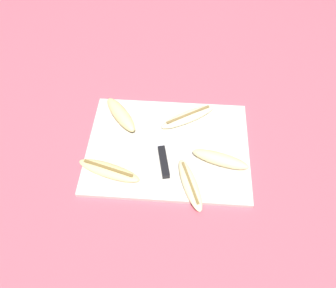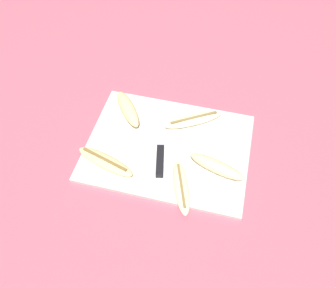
# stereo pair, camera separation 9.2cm
# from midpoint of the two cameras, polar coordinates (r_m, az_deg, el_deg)

# --- Properties ---
(ground_plane) EXTENTS (4.00, 4.00, 0.00)m
(ground_plane) POSITION_cam_midpoint_polar(r_m,az_deg,el_deg) (0.94, -2.80, -0.97)
(ground_plane) COLOR #C65160
(cutting_board) EXTENTS (0.46, 0.34, 0.01)m
(cutting_board) POSITION_cam_midpoint_polar(r_m,az_deg,el_deg) (0.94, -2.82, -0.77)
(cutting_board) COLOR beige
(cutting_board) RESTS_ON ground_plane
(knife) EXTENTS (0.07, 0.22, 0.02)m
(knife) POSITION_cam_midpoint_polar(r_m,az_deg,el_deg) (0.90, -3.86, -2.31)
(knife) COLOR black
(knife) RESTS_ON cutting_board
(banana_golden_short) EXTENTS (0.13, 0.15, 0.04)m
(banana_golden_short) POSITION_cam_midpoint_polar(r_m,az_deg,el_deg) (1.00, -10.88, 4.90)
(banana_golden_short) COLOR #EDD689
(banana_golden_short) RESTS_ON cutting_board
(banana_soft_right) EXTENTS (0.09, 0.16, 0.02)m
(banana_soft_right) POSITION_cam_midpoint_polar(r_m,az_deg,el_deg) (0.85, 0.76, -7.28)
(banana_soft_right) COLOR beige
(banana_soft_right) RESTS_ON cutting_board
(banana_spotted_left) EXTENTS (0.18, 0.09, 0.02)m
(banana_spotted_left) POSITION_cam_midpoint_polar(r_m,az_deg,el_deg) (0.90, -13.19, -4.73)
(banana_spotted_left) COLOR #DBC684
(banana_spotted_left) RESTS_ON cutting_board
(banana_ripe_center) EXTENTS (0.16, 0.08, 0.03)m
(banana_ripe_center) POSITION_cam_midpoint_polar(r_m,az_deg,el_deg) (0.89, 6.20, -2.88)
(banana_ripe_center) COLOR beige
(banana_ripe_center) RESTS_ON cutting_board
(banana_cream_curved) EXTENTS (0.18, 0.13, 0.02)m
(banana_cream_curved) POSITION_cam_midpoint_polar(r_m,az_deg,el_deg) (0.98, 0.83, 4.61)
(banana_cream_curved) COLOR beige
(banana_cream_curved) RESTS_ON cutting_board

